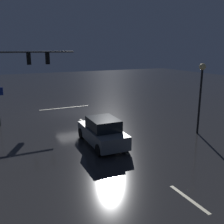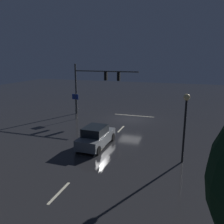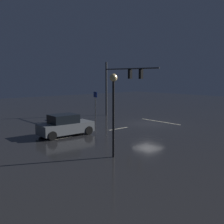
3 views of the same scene
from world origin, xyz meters
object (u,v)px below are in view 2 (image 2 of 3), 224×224
object	(u,v)px
traffic_signal_assembly	(95,81)
route_sign	(75,101)
street_lamp_left_kerb	(185,115)
car_approaching	(96,137)

from	to	relation	value
traffic_signal_assembly	route_sign	xyz separation A→B (m)	(1.50, 2.54, -2.14)
traffic_signal_assembly	street_lamp_left_kerb	size ratio (longest dim) A/B	1.69
traffic_signal_assembly	route_sign	world-z (taller)	traffic_signal_assembly
street_lamp_left_kerb	route_sign	size ratio (longest dim) A/B	1.61
route_sign	car_approaching	bearing A→B (deg)	127.41
route_sign	traffic_signal_assembly	bearing A→B (deg)	-120.64
traffic_signal_assembly	route_sign	size ratio (longest dim) A/B	2.71
car_approaching	route_sign	xyz separation A→B (m)	(5.46, -7.14, 1.36)
car_approaching	street_lamp_left_kerb	bearing A→B (deg)	172.53
car_approaching	route_sign	size ratio (longest dim) A/B	1.47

